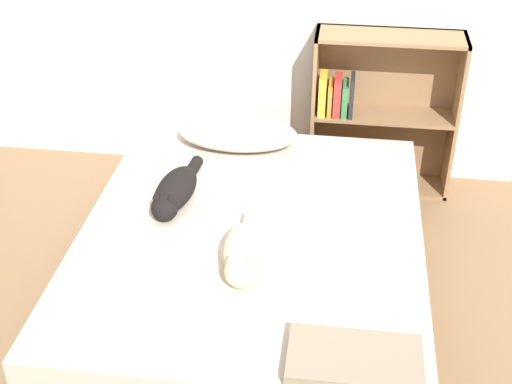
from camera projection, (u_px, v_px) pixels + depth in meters
ground_plane at (252, 307)px, 3.32m from camera, size 8.00×8.00×0.00m
bed at (252, 270)px, 3.20m from camera, size 1.51×1.84×0.45m
pillow at (238, 133)px, 3.67m from camera, size 0.62×0.32×0.14m
cat_light at (243, 253)px, 2.83m from camera, size 0.18×0.49×0.15m
cat_dark at (175, 191)px, 3.22m from camera, size 0.20×0.54×0.14m
bookshelf at (378, 109)px, 4.01m from camera, size 0.80×0.26×0.92m
blanket_fold at (354, 360)px, 2.39m from camera, size 0.45×0.26×0.05m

